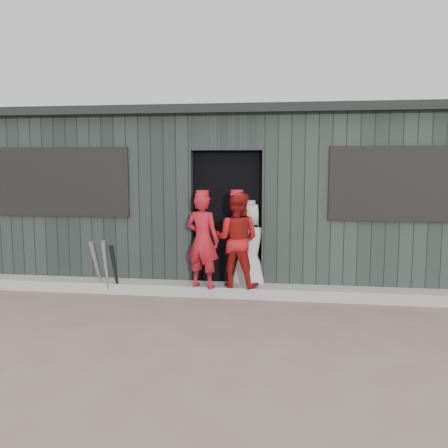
% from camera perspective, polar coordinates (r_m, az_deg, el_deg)
% --- Properties ---
extents(ground, '(80.00, 80.00, 0.00)m').
position_cam_1_polar(ground, '(5.28, -2.88, -13.23)').
color(ground, brown).
rests_on(ground, ground).
extents(curb, '(8.00, 0.36, 0.15)m').
position_cam_1_polar(curb, '(6.97, 0.02, -7.55)').
color(curb, gray).
rests_on(curb, ground).
extents(bat_left, '(0.10, 0.19, 0.77)m').
position_cam_1_polar(bat_left, '(7.11, -13.33, -4.87)').
color(bat_left, gray).
rests_on(bat_left, ground).
extents(bat_mid, '(0.16, 0.29, 0.75)m').
position_cam_1_polar(bat_mid, '(7.25, -14.32, -4.75)').
color(bat_mid, gray).
rests_on(bat_mid, ground).
extents(bat_right, '(0.09, 0.28, 0.72)m').
position_cam_1_polar(bat_right, '(7.08, -12.36, -5.14)').
color(bat_right, black).
rests_on(bat_right, ground).
extents(player_red_left, '(0.54, 0.44, 1.29)m').
position_cam_1_polar(player_red_left, '(6.70, -2.46, -1.86)').
color(player_red_left, maroon).
rests_on(player_red_left, curb).
extents(player_red_right, '(0.71, 0.60, 1.29)m').
position_cam_1_polar(player_red_right, '(6.74, 1.48, -1.78)').
color(player_red_right, maroon).
rests_on(player_red_right, curb).
extents(player_grey_back, '(0.63, 0.42, 1.28)m').
position_cam_1_polar(player_grey_back, '(7.06, 2.89, -2.68)').
color(player_grey_back, '#B2B2B2').
rests_on(player_grey_back, ground).
extents(dugout, '(8.30, 3.30, 2.62)m').
position_cam_1_polar(dugout, '(8.44, 1.66, 3.33)').
color(dugout, black).
rests_on(dugout, ground).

